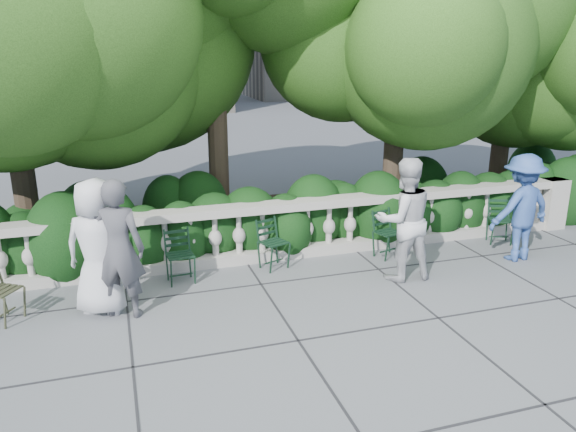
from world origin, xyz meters
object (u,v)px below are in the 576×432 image
object	(u,v)px
person_casual_man	(404,220)
person_woman_grey	(119,249)
person_businessman	(98,247)
person_older_blue	(521,208)
chair_weathered	(16,323)
chair_c	(279,271)
chair_d	(393,259)
chair_f	(500,245)
chair_b	(119,292)
chair_a	(184,286)

from	to	relation	value
person_casual_man	person_woman_grey	bearing A→B (deg)	1.97
person_businessman	person_older_blue	distance (m)	6.77
chair_weathered	chair_c	bearing A→B (deg)	-46.78
person_older_blue	chair_c	bearing A→B (deg)	-16.18
person_woman_grey	chair_weathered	bearing A→B (deg)	13.25
chair_d	chair_f	size ratio (longest dim) A/B	1.00
person_businessman	person_woman_grey	size ratio (longest dim) A/B	0.98
chair_b	person_casual_man	size ratio (longest dim) A/B	0.44
person_older_blue	person_woman_grey	bearing A→B (deg)	-4.93
person_businessman	person_casual_man	xyz separation A→B (m)	(4.48, -0.19, 0.02)
person_woman_grey	person_businessman	bearing A→B (deg)	-15.46
chair_d	person_older_blue	world-z (taller)	person_older_blue
chair_a	person_casual_man	world-z (taller)	person_casual_man
chair_f	person_businessman	size ratio (longest dim) A/B	0.45
chair_b	chair_f	xyz separation A→B (m)	(6.75, -0.01, 0.00)
chair_a	chair_f	distance (m)	5.80
chair_f	person_older_blue	bearing A→B (deg)	-85.53
chair_weathered	chair_f	bearing A→B (deg)	-52.40
chair_b	person_woman_grey	xyz separation A→B (m)	(0.06, -0.78, 0.96)
chair_b	person_older_blue	world-z (taller)	person_older_blue
chair_a	chair_c	bearing A→B (deg)	0.06
chair_b	person_older_blue	distance (m)	6.66
chair_a	person_woman_grey	bearing A→B (deg)	-145.50
person_older_blue	chair_b	bearing A→B (deg)	-11.69
chair_weathered	person_businessman	xyz separation A→B (m)	(1.13, -0.00, 0.94)
chair_f	person_casual_man	size ratio (longest dim) A/B	0.44
chair_a	person_older_blue	xyz separation A→B (m)	(5.61, -0.59, 0.91)
chair_f	person_casual_man	distance (m)	2.76
person_businessman	person_woman_grey	bearing A→B (deg)	166.09
person_casual_man	person_older_blue	world-z (taller)	person_casual_man
chair_c	person_casual_man	size ratio (longest dim) A/B	0.44
chair_d	chair_weathered	distance (m)	5.90
chair_b	chair_f	world-z (taller)	same
chair_a	chair_d	xyz separation A→B (m)	(3.58, 0.01, 0.00)
chair_c	chair_weathered	distance (m)	3.92
chair_weathered	person_older_blue	world-z (taller)	person_older_blue
chair_d	chair_weathered	bearing A→B (deg)	169.76
person_casual_man	person_older_blue	size ratio (longest dim) A/B	1.05
chair_a	person_older_blue	bearing A→B (deg)	-10.51
chair_b	person_casual_man	xyz separation A→B (m)	(4.28, -0.77, 0.96)
chair_c	person_casual_man	distance (m)	2.17
chair_d	chair_f	xyz separation A→B (m)	(2.21, 0.03, 0.00)
chair_f	person_businessman	world-z (taller)	person_businessman
chair_b	person_businessman	world-z (taller)	person_businessman
chair_f	person_businessman	bearing A→B (deg)	-154.24
person_woman_grey	person_older_blue	bearing A→B (deg)	-157.53
chair_a	person_businessman	size ratio (longest dim) A/B	0.45
chair_c	chair_f	world-z (taller)	same
person_businessman	person_woman_grey	distance (m)	0.33
person_woman_grey	chair_f	bearing A→B (deg)	-152.22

